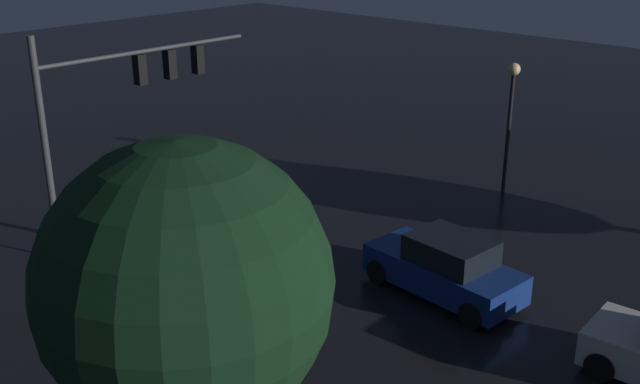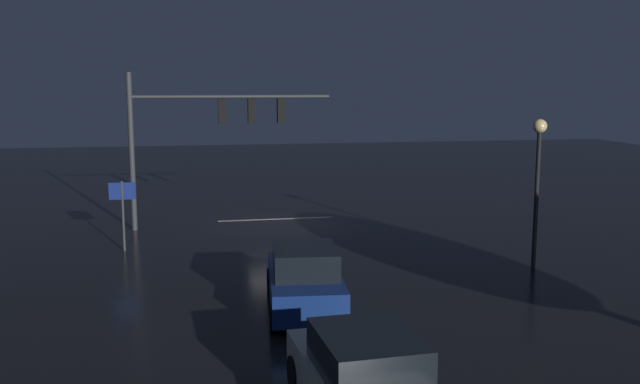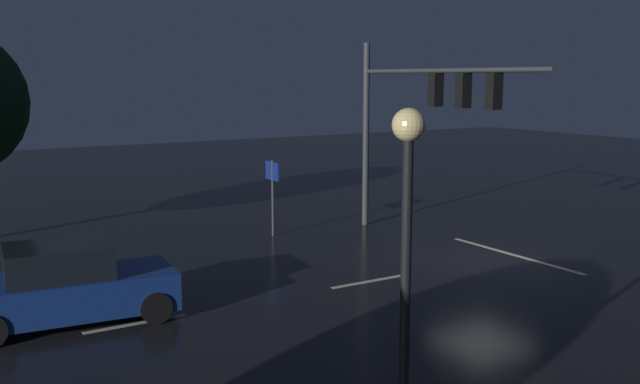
{
  "view_description": "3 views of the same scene",
  "coord_description": "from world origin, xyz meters",
  "px_view_note": "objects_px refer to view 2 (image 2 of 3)",
  "views": [
    {
      "loc": [
        16.33,
        20.91,
        9.82
      ],
      "look_at": [
        1.17,
        6.96,
        1.96
      ],
      "focal_mm": 42.37,
      "sensor_mm": 36.0,
      "label": 1
    },
    {
      "loc": [
        3.72,
        28.32,
        5.79
      ],
      "look_at": [
        -0.52,
        6.3,
        2.33
      ],
      "focal_mm": 38.9,
      "sensor_mm": 36.0,
      "label": 2
    },
    {
      "loc": [
        -14.25,
        14.17,
        5.14
      ],
      "look_at": [
        0.87,
        4.91,
        2.27
      ],
      "focal_mm": 39.89,
      "sensor_mm": 36.0,
      "label": 3
    }
  ],
  "objects_px": {
    "car_distant": "(364,381)",
    "route_sign": "(122,201)",
    "car_approaching": "(305,280)",
    "street_lamp_left_kerb": "(538,164)",
    "traffic_signal_assembly": "(207,122)"
  },
  "relations": [
    {
      "from": "car_distant",
      "to": "route_sign",
      "type": "xyz_separation_m",
      "value": [
        5.13,
        -13.92,
        1.0
      ]
    },
    {
      "from": "route_sign",
      "to": "car_distant",
      "type": "bearing_deg",
      "value": 110.22
    },
    {
      "from": "car_approaching",
      "to": "car_distant",
      "type": "distance_m",
      "value": 6.32
    },
    {
      "from": "car_approaching",
      "to": "car_distant",
      "type": "xyz_separation_m",
      "value": [
        0.04,
        6.32,
        0.0
      ]
    },
    {
      "from": "car_distant",
      "to": "street_lamp_left_kerb",
      "type": "height_order",
      "value": "street_lamp_left_kerb"
    },
    {
      "from": "street_lamp_left_kerb",
      "to": "route_sign",
      "type": "relative_size",
      "value": 1.91
    },
    {
      "from": "car_distant",
      "to": "car_approaching",
      "type": "bearing_deg",
      "value": -90.39
    },
    {
      "from": "traffic_signal_assembly",
      "to": "route_sign",
      "type": "distance_m",
      "value": 5.39
    },
    {
      "from": "car_distant",
      "to": "street_lamp_left_kerb",
      "type": "distance_m",
      "value": 12.31
    },
    {
      "from": "car_approaching",
      "to": "street_lamp_left_kerb",
      "type": "height_order",
      "value": "street_lamp_left_kerb"
    },
    {
      "from": "street_lamp_left_kerb",
      "to": "route_sign",
      "type": "height_order",
      "value": "street_lamp_left_kerb"
    },
    {
      "from": "car_approaching",
      "to": "car_distant",
      "type": "height_order",
      "value": "same"
    },
    {
      "from": "traffic_signal_assembly",
      "to": "route_sign",
      "type": "height_order",
      "value": "traffic_signal_assembly"
    },
    {
      "from": "traffic_signal_assembly",
      "to": "street_lamp_left_kerb",
      "type": "xyz_separation_m",
      "value": [
        -9.97,
        8.49,
        -0.95
      ]
    },
    {
      "from": "street_lamp_left_kerb",
      "to": "route_sign",
      "type": "xyz_separation_m",
      "value": [
        13.07,
        -4.86,
        -1.56
      ]
    }
  ]
}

